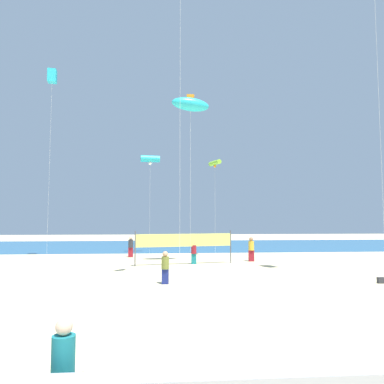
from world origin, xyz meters
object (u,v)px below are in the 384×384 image
Objects in this scene: kite_cyan_inflatable at (190,104)px; kite_lime_tube at (215,163)px; beach_handbag at (381,280)px; beachgoer_olive_shirt at (165,266)px; kite_cyan_box at (52,76)px; mother_figure at (63,366)px; kite_cyan_tube at (150,159)px; beachgoer_charcoal_shirt at (131,246)px; volleyball_net at (185,242)px; beachgoer_maroon_shirt at (194,252)px; beachgoer_mustard_shirt at (251,248)px.

kite_cyan_inflatable is 6.89m from kite_lime_tube.
beachgoer_olive_shirt is at bearing 176.48° from beach_handbag.
mother_figure is at bearing -71.84° from kite_cyan_box.
beachgoer_charcoal_shirt is at bearing -117.74° from kite_cyan_tube.
volleyball_net is 17.69m from kite_cyan_box.
beachgoer_charcoal_shirt is at bearing -25.10° from beachgoer_olive_shirt.
beachgoer_olive_shirt is 0.18× the size of kite_cyan_tube.
kite_cyan_tube is (-3.22, 8.06, -2.77)m from kite_cyan_inflatable.
beach_handbag is 17.00m from kite_lime_tube.
beachgoer_maroon_shirt is 4.28× the size of beach_handbag.
beachgoer_olive_shirt is 0.91× the size of beachgoer_charcoal_shirt.
beach_handbag is 22.16m from kite_cyan_tube.
kite_cyan_tube is at bearing -52.12° from beachgoer_mustard_shirt.
kite_cyan_box is at bearing 80.52° from beachgoer_maroon_shirt.
kite_cyan_inflatable is (0.41, 0.02, 10.04)m from volleyball_net.
kite_cyan_inflatable is (-9.04, 8.18, 11.52)m from beach_handbag.
volleyball_net is 11.23m from kite_cyan_tube.
volleyball_net is (1.42, 7.49, 0.76)m from beachgoer_olive_shirt.
kite_cyan_box reaches higher than kite_lime_tube.
beachgoer_olive_shirt is 0.23× the size of volleyball_net.
kite_lime_tube is (2.99, 5.37, 6.54)m from volleyball_net.
beachgoer_maroon_shirt is at bearing -17.93° from kite_cyan_box.
kite_cyan_box reaches higher than beachgoer_charcoal_shirt.
beachgoer_mustard_shirt is (6.64, 9.04, 0.12)m from beachgoer_olive_shirt.
beachgoer_mustard_shirt is 0.26× the size of volleyball_net.
kite_cyan_inflatable is (3.53, 19.51, 10.80)m from mother_figure.
beachgoer_maroon_shirt is 10.81m from kite_cyan_inflatable.
kite_lime_tube is at bearing 115.56° from beach_handbag.
kite_cyan_tube is at bearing -146.66° from beachgoer_charcoal_shirt.
beachgoer_maroon_shirt is 1.00× the size of beachgoer_olive_shirt.
mother_figure is 0.18× the size of kite_cyan_tube.
kite_cyan_tube is (-3.49, 7.83, 8.03)m from beachgoer_maroon_shirt.
beachgoer_charcoal_shirt is 8.56m from kite_cyan_tube.
kite_cyan_box reaches higher than beachgoer_mustard_shirt.
beachgoer_charcoal_shirt is (-1.17, 24.77, 0.08)m from mother_figure.
kite_cyan_tube is at bearing 127.06° from beach_handbag.
kite_cyan_tube is at bearing -32.64° from beachgoer_olive_shirt.
beachgoer_maroon_shirt is 9.21m from kite_lime_tube.
volleyball_net is (-5.22, -1.55, 0.64)m from beachgoer_mustard_shirt.
kite_lime_tube reaches higher than beachgoer_charcoal_shirt.
kite_cyan_tube is (-2.81, 8.08, 7.28)m from volleyball_net.
beachgoer_olive_shirt is 7.66m from volleyball_net.
beachgoer_olive_shirt is at bearing 73.73° from beachgoer_charcoal_shirt.
kite_cyan_tube is (-8.03, 6.53, 7.92)m from beachgoer_mustard_shirt.
mother_figure is 16.94m from beach_handbag.
kite_cyan_inflatable is at bearing -115.71° from kite_lime_tube.
volleyball_net reaches higher than beachgoer_maroon_shirt.
kite_cyan_inflatable is at bearing 139.16° from beachgoer_maroon_shirt.
beachgoer_mustard_shirt is 0.20× the size of kite_cyan_tube.
beachgoer_maroon_shirt is at bearing -65.99° from kite_cyan_tube.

